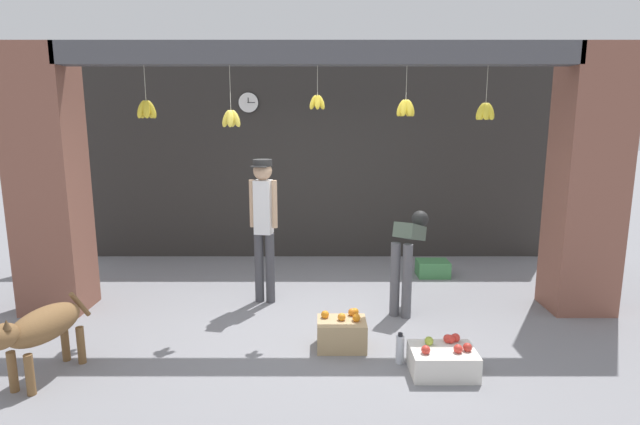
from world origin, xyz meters
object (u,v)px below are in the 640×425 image
at_px(produce_box_green, 435,269).
at_px(wall_clock, 251,103).
at_px(dog, 43,328).
at_px(worker_stooping, 411,248).
at_px(fruit_crate_oranges, 344,333).
at_px(fruit_crate_apples, 445,360).
at_px(shopkeeper, 266,218).
at_px(water_bottle, 402,349).

distance_m(produce_box_green, wall_clock, 3.74).
relative_size(dog, produce_box_green, 2.36).
bearing_deg(worker_stooping, fruit_crate_oranges, -101.53).
relative_size(dog, fruit_crate_oranges, 2.21).
relative_size(fruit_crate_apples, wall_clock, 1.78).
xyz_separation_m(dog, wall_clock, (1.27, 3.91, 2.00)).
bearing_deg(fruit_crate_oranges, produce_box_green, 58.40).
height_order(worker_stooping, fruit_crate_apples, worker_stooping).
bearing_deg(shopkeeper, wall_clock, -67.15).
distance_m(dog, fruit_crate_oranges, 2.68).
distance_m(shopkeeper, fruit_crate_apples, 2.66).
bearing_deg(shopkeeper, water_bottle, 142.81).
bearing_deg(produce_box_green, worker_stooping, -114.96).
relative_size(shopkeeper, wall_clock, 5.49).
distance_m(fruit_crate_apples, water_bottle, 0.40).
relative_size(dog, wall_clock, 3.30).
bearing_deg(wall_clock, worker_stooping, -46.99).
bearing_deg(shopkeeper, produce_box_green, -145.18).
bearing_deg(produce_box_green, shopkeeper, -156.06).
bearing_deg(water_bottle, dog, -174.56).
relative_size(worker_stooping, water_bottle, 3.81).
bearing_deg(worker_stooping, shopkeeper, -161.15).
bearing_deg(dog, wall_clock, 178.58).
height_order(dog, worker_stooping, worker_stooping).
bearing_deg(fruit_crate_apples, worker_stooping, 92.37).
height_order(produce_box_green, wall_clock, wall_clock).
bearing_deg(dog, shopkeeper, 154.28).
height_order(shopkeeper, water_bottle, shopkeeper).
height_order(dog, wall_clock, wall_clock).
xyz_separation_m(water_bottle, wall_clock, (-1.85, 3.61, 2.33)).
bearing_deg(fruit_crate_oranges, dog, -166.78).
height_order(shopkeeper, fruit_crate_oranges, shopkeeper).
bearing_deg(worker_stooping, wall_clock, 160.26).
distance_m(dog, shopkeeper, 2.60).
height_order(water_bottle, wall_clock, wall_clock).
xyz_separation_m(produce_box_green, water_bottle, (-0.88, -2.59, 0.02)).
xyz_separation_m(produce_box_green, wall_clock, (-2.72, 1.02, 2.36)).
height_order(worker_stooping, fruit_crate_oranges, worker_stooping).
bearing_deg(wall_clock, shopkeeper, -78.03).
bearing_deg(water_bottle, worker_stooping, 77.68).
bearing_deg(dog, worker_stooping, 132.03).
relative_size(produce_box_green, wall_clock, 1.40).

